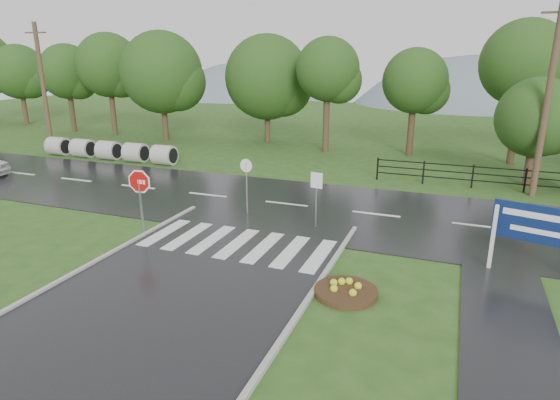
% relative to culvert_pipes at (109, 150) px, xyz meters
% --- Properties ---
extents(ground, '(120.00, 120.00, 0.00)m').
position_rel_culvert_pipes_xyz_m(ground, '(14.02, -15.00, -0.60)').
color(ground, '#294F1A').
rests_on(ground, ground).
extents(main_road, '(90.00, 8.00, 0.04)m').
position_rel_culvert_pipes_xyz_m(main_road, '(14.02, -5.00, -0.60)').
color(main_road, black).
rests_on(main_road, ground).
extents(walkway, '(2.20, 11.00, 0.04)m').
position_rel_culvert_pipes_xyz_m(walkway, '(22.52, -11.00, -0.60)').
color(walkway, '#242426').
rests_on(walkway, ground).
extents(crosswalk, '(6.50, 2.80, 0.02)m').
position_rel_culvert_pipes_xyz_m(crosswalk, '(14.02, -10.00, -0.54)').
color(crosswalk, silver).
rests_on(crosswalk, ground).
extents(fence_west, '(9.58, 0.08, 1.20)m').
position_rel_culvert_pipes_xyz_m(fence_west, '(21.77, 1.00, 0.12)').
color(fence_west, black).
rests_on(fence_west, ground).
extents(hills, '(102.00, 48.00, 48.00)m').
position_rel_culvert_pipes_xyz_m(hills, '(17.51, 50.00, -16.14)').
color(hills, slate).
rests_on(hills, ground).
extents(treeline, '(83.20, 5.20, 10.00)m').
position_rel_culvert_pipes_xyz_m(treeline, '(15.02, 9.00, -0.60)').
color(treeline, '#1D4013').
rests_on(treeline, ground).
extents(culvert_pipes, '(9.70, 1.20, 1.20)m').
position_rel_culvert_pipes_xyz_m(culvert_pipes, '(0.00, 0.00, 0.00)').
color(culvert_pipes, '#9E9B93').
rests_on(culvert_pipes, ground).
extents(stop_sign, '(1.17, 0.17, 2.64)m').
position_rel_culvert_pipes_xyz_m(stop_sign, '(10.37, -10.39, 1.24)').
color(stop_sign, '#939399').
rests_on(stop_sign, ground).
extents(estate_billboard, '(2.44, 0.70, 2.20)m').
position_rel_culvert_pipes_xyz_m(estate_billboard, '(23.36, -8.95, 0.91)').
color(estate_billboard, silver).
rests_on(estate_billboard, ground).
extents(flower_bed, '(1.76, 1.76, 0.35)m').
position_rel_culvert_pipes_xyz_m(flower_bed, '(18.43, -12.19, -0.47)').
color(flower_bed, '#332111').
rests_on(flower_bed, ground).
extents(reg_sign_small, '(0.49, 0.11, 2.21)m').
position_rel_culvert_pipes_xyz_m(reg_sign_small, '(16.11, -7.40, 0.96)').
color(reg_sign_small, '#939399').
rests_on(reg_sign_small, ground).
extents(reg_sign_round, '(0.55, 0.09, 2.38)m').
position_rel_culvert_pipes_xyz_m(reg_sign_round, '(12.95, -6.84, 0.89)').
color(reg_sign_round, '#939399').
rests_on(reg_sign_round, ground).
extents(utility_pole_west, '(1.51, 0.34, 8.51)m').
position_rel_culvert_pipes_xyz_m(utility_pole_west, '(-5.33, 0.50, 3.73)').
color(utility_pole_west, '#473523').
rests_on(utility_pole_west, ground).
extents(utility_pole_east, '(1.57, 0.33, 8.86)m').
position_rel_culvert_pipes_xyz_m(utility_pole_east, '(24.45, 0.50, 3.90)').
color(utility_pole_east, '#473523').
rests_on(utility_pole_east, ground).
extents(entrance_tree_left, '(3.93, 3.93, 5.45)m').
position_rel_culvert_pipes_xyz_m(entrance_tree_left, '(24.42, 2.50, 2.86)').
color(entrance_tree_left, '#3D2B1C').
rests_on(entrance_tree_left, ground).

